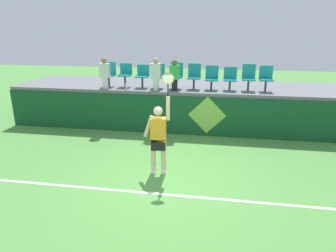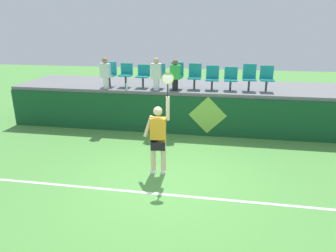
% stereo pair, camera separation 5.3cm
% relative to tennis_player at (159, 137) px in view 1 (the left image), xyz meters
% --- Properties ---
extents(ground_plane, '(40.00, 40.00, 0.00)m').
position_rel_tennis_player_xyz_m(ground_plane, '(0.22, -0.42, -0.98)').
color(ground_plane, '#519342').
extents(court_back_wall, '(12.61, 0.20, 1.34)m').
position_rel_tennis_player_xyz_m(court_back_wall, '(0.22, 3.02, -0.31)').
color(court_back_wall, '#144C28').
rests_on(court_back_wall, ground_plane).
extents(spectator_platform, '(12.61, 2.74, 0.12)m').
position_rel_tennis_player_xyz_m(spectator_platform, '(0.22, 4.33, 0.42)').
color(spectator_platform, slate).
rests_on(spectator_platform, court_back_wall).
extents(court_baseline_stripe, '(11.35, 0.08, 0.01)m').
position_rel_tennis_player_xyz_m(court_baseline_stripe, '(0.22, -1.04, -0.97)').
color(court_baseline_stripe, white).
rests_on(court_baseline_stripe, ground_plane).
extents(tennis_player, '(0.75, 0.30, 2.56)m').
position_rel_tennis_player_xyz_m(tennis_player, '(0.00, 0.00, 0.00)').
color(tennis_player, white).
rests_on(tennis_player, ground_plane).
extents(tennis_ball, '(0.07, 0.07, 0.07)m').
position_rel_tennis_player_xyz_m(tennis_ball, '(-0.27, 0.52, -0.94)').
color(tennis_ball, '#D1E533').
rests_on(tennis_ball, ground_plane).
extents(water_bottle, '(0.06, 0.06, 0.24)m').
position_rel_tennis_player_xyz_m(water_bottle, '(-1.73, 3.09, 0.60)').
color(water_bottle, white).
rests_on(water_bottle, spectator_platform).
extents(stadium_chair_0, '(0.44, 0.42, 0.86)m').
position_rel_tennis_player_xyz_m(stadium_chair_0, '(-2.54, 3.70, 0.96)').
color(stadium_chair_0, '#38383D').
rests_on(stadium_chair_0, spectator_platform).
extents(stadium_chair_1, '(0.44, 0.42, 0.82)m').
position_rel_tennis_player_xyz_m(stadium_chair_1, '(-1.93, 3.69, 0.96)').
color(stadium_chair_1, '#38383D').
rests_on(stadium_chair_1, spectator_platform).
extents(stadium_chair_2, '(0.44, 0.42, 0.79)m').
position_rel_tennis_player_xyz_m(stadium_chair_2, '(-1.29, 3.69, 0.93)').
color(stadium_chair_2, '#38383D').
rests_on(stadium_chair_2, spectator_platform).
extents(stadium_chair_3, '(0.44, 0.42, 0.83)m').
position_rel_tennis_player_xyz_m(stadium_chair_3, '(-0.73, 3.69, 0.95)').
color(stadium_chair_3, '#38383D').
rests_on(stadium_chair_3, spectator_platform).
extents(stadium_chair_4, '(0.44, 0.42, 0.89)m').
position_rel_tennis_player_xyz_m(stadium_chair_4, '(-0.07, 3.70, 0.98)').
color(stadium_chair_4, '#38383D').
rests_on(stadium_chair_4, spectator_platform).
extents(stadium_chair_5, '(0.44, 0.42, 0.87)m').
position_rel_tennis_player_xyz_m(stadium_chair_5, '(0.55, 3.70, 0.96)').
color(stadium_chair_5, '#38383D').
rests_on(stadium_chair_5, spectator_platform).
extents(stadium_chair_6, '(0.44, 0.42, 0.81)m').
position_rel_tennis_player_xyz_m(stadium_chair_6, '(1.16, 3.70, 0.91)').
color(stadium_chair_6, '#38383D').
rests_on(stadium_chair_6, spectator_platform).
extents(stadium_chair_7, '(0.44, 0.42, 0.77)m').
position_rel_tennis_player_xyz_m(stadium_chair_7, '(1.79, 3.69, 0.90)').
color(stadium_chair_7, '#38383D').
rests_on(stadium_chair_7, spectator_platform).
extents(stadium_chair_8, '(0.44, 0.42, 0.89)m').
position_rel_tennis_player_xyz_m(stadium_chair_8, '(2.40, 3.70, 0.96)').
color(stadium_chair_8, '#38383D').
rests_on(stadium_chair_8, spectator_platform).
extents(stadium_chair_9, '(0.44, 0.42, 0.85)m').
position_rel_tennis_player_xyz_m(stadium_chair_9, '(2.97, 3.70, 0.95)').
color(stadium_chair_9, '#38383D').
rests_on(stadium_chair_9, spectator_platform).
extents(spectator_0, '(0.34, 0.20, 1.05)m').
position_rel_tennis_player_xyz_m(spectator_0, '(-0.07, 3.29, 1.02)').
color(spectator_0, black).
rests_on(spectator_0, spectator_platform).
extents(spectator_1, '(0.34, 0.20, 1.07)m').
position_rel_tennis_player_xyz_m(spectator_1, '(-2.54, 3.27, 1.04)').
color(spectator_1, white).
rests_on(spectator_1, spectator_platform).
extents(spectator_2, '(0.34, 0.20, 1.10)m').
position_rel_tennis_player_xyz_m(spectator_2, '(-0.73, 3.29, 1.05)').
color(spectator_2, white).
rests_on(spectator_2, spectator_platform).
extents(wall_signage_mount, '(1.27, 0.01, 1.37)m').
position_rel_tennis_player_xyz_m(wall_signage_mount, '(1.08, 2.91, -0.97)').
color(wall_signage_mount, '#144C28').
rests_on(wall_signage_mount, ground_plane).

